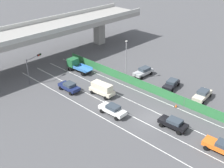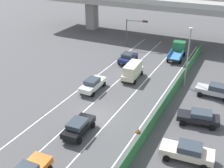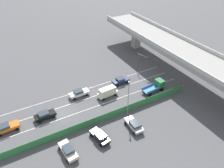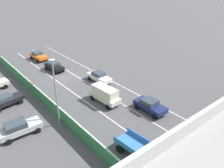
# 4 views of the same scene
# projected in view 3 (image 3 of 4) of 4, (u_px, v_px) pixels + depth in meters

# --- Properties ---
(ground_plane) EXTENTS (300.00, 300.00, 0.00)m
(ground_plane) POSITION_uv_depth(u_px,v_px,m) (63.00, 112.00, 46.30)
(ground_plane) COLOR #4C4C4F
(lane_line_left_edge) EXTENTS (0.14, 47.30, 0.01)m
(lane_line_left_edge) POSITION_uv_depth(u_px,v_px,m) (78.00, 92.00, 52.29)
(lane_line_left_edge) COLOR silver
(lane_line_left_edge) RESTS_ON ground
(lane_line_mid_left) EXTENTS (0.14, 47.30, 0.01)m
(lane_line_mid_left) POSITION_uv_depth(u_px,v_px,m) (84.00, 99.00, 49.81)
(lane_line_mid_left) COLOR silver
(lane_line_mid_left) RESTS_ON ground
(lane_line_mid_right) EXTENTS (0.14, 47.30, 0.01)m
(lane_line_mid_right) POSITION_uv_depth(u_px,v_px,m) (90.00, 108.00, 47.33)
(lane_line_mid_right) COLOR silver
(lane_line_mid_right) RESTS_ON ground
(lane_line_right_edge) EXTENTS (0.14, 47.30, 0.01)m
(lane_line_right_edge) POSITION_uv_depth(u_px,v_px,m) (98.00, 118.00, 44.85)
(lane_line_right_edge) COLOR silver
(lane_line_right_edge) RESTS_ON ground
(elevated_overpass) EXTENTS (58.45, 9.71, 8.32)m
(elevated_overpass) POSITION_uv_depth(u_px,v_px,m) (180.00, 51.00, 55.13)
(elevated_overpass) COLOR gray
(elevated_overpass) RESTS_ON ground
(green_fence) EXTENTS (0.10, 43.40, 1.66)m
(green_fence) POSITION_uv_depth(u_px,v_px,m) (100.00, 119.00, 43.49)
(green_fence) COLOR #2D753D
(green_fence) RESTS_ON ground
(car_sedan_black) EXTENTS (2.16, 4.30, 1.57)m
(car_sedan_black) POSITION_uv_depth(u_px,v_px,m) (45.00, 115.00, 44.32)
(car_sedan_black) COLOR black
(car_sedan_black) RESTS_ON ground
(car_sedan_white) EXTENTS (2.02, 4.63, 1.65)m
(car_sedan_white) POSITION_uv_depth(u_px,v_px,m) (79.00, 93.00, 50.35)
(car_sedan_white) COLOR white
(car_sedan_white) RESTS_ON ground
(car_sedan_navy) EXTENTS (2.08, 4.34, 1.58)m
(car_sedan_navy) POSITION_uv_depth(u_px,v_px,m) (121.00, 80.00, 54.67)
(car_sedan_navy) COLOR navy
(car_sedan_navy) RESTS_ON ground
(car_van_cream) EXTENTS (2.27, 4.80, 2.24)m
(car_van_cream) POSITION_uv_depth(u_px,v_px,m) (107.00, 92.00, 50.12)
(car_van_cream) COLOR beige
(car_van_cream) RESTS_ON ground
(car_taxi_orange) EXTENTS (2.23, 4.45, 1.59)m
(car_taxi_orange) POSITION_uv_depth(u_px,v_px,m) (6.00, 127.00, 41.51)
(car_taxi_orange) COLOR orange
(car_taxi_orange) RESTS_ON ground
(flatbed_truck_blue) EXTENTS (2.63, 5.63, 2.46)m
(flatbed_truck_blue) POSITION_uv_depth(u_px,v_px,m) (157.00, 86.00, 52.14)
(flatbed_truck_blue) COLOR black
(flatbed_truck_blue) RESTS_ON ground
(parked_sedan_cream) EXTENTS (4.77, 2.34, 1.65)m
(parked_sedan_cream) POSITION_uv_depth(u_px,v_px,m) (68.00, 150.00, 37.14)
(parked_sedan_cream) COLOR beige
(parked_sedan_cream) RESTS_ON ground
(parked_sedan_dark) EXTENTS (4.56, 2.51, 1.55)m
(parked_sedan_dark) POSITION_uv_depth(u_px,v_px,m) (100.00, 136.00, 39.74)
(parked_sedan_dark) COLOR black
(parked_sedan_dark) RESTS_ON ground
(parked_wagon_silver) EXTENTS (4.54, 2.10, 1.66)m
(parked_wagon_silver) POSITION_uv_depth(u_px,v_px,m) (134.00, 125.00, 42.07)
(parked_wagon_silver) COLOR #B2B5B7
(parked_wagon_silver) RESTS_ON ground
(traffic_light) EXTENTS (3.80, 1.20, 5.12)m
(traffic_light) POSITION_uv_depth(u_px,v_px,m) (142.00, 59.00, 57.81)
(traffic_light) COLOR #47474C
(traffic_light) RESTS_ON ground
(street_lamp) EXTENTS (0.60, 0.36, 8.08)m
(street_lamp) POSITION_uv_depth(u_px,v_px,m) (128.00, 95.00, 43.27)
(street_lamp) COLOR gray
(street_lamp) RESTS_ON ground
(traffic_cone) EXTENTS (0.47, 0.47, 0.57)m
(traffic_cone) POSITION_uv_depth(u_px,v_px,m) (68.00, 129.00, 42.02)
(traffic_cone) COLOR orange
(traffic_cone) RESTS_ON ground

